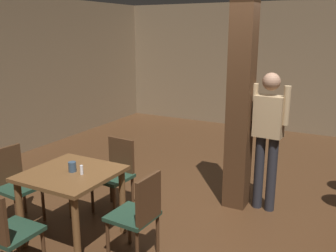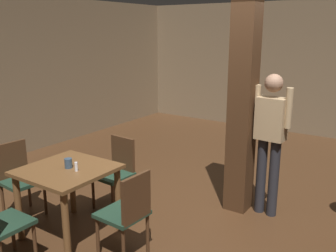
# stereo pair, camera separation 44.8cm
# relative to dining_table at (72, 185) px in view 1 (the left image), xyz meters

# --- Properties ---
(ground_plane) EXTENTS (10.80, 10.80, 0.00)m
(ground_plane) POSITION_rel_dining_table_xyz_m (1.09, 1.22, -0.64)
(ground_plane) COLOR #422816
(wall_back) EXTENTS (8.00, 0.10, 2.80)m
(wall_back) POSITION_rel_dining_table_xyz_m (1.09, 5.72, 0.76)
(wall_back) COLOR #756047
(wall_back) RESTS_ON ground_plane
(pillar) EXTENTS (0.28, 0.28, 2.80)m
(pillar) POSITION_rel_dining_table_xyz_m (1.27, 1.63, 0.76)
(pillar) COLOR #422816
(pillar) RESTS_ON ground_plane
(dining_table) EXTENTS (0.88, 0.88, 0.78)m
(dining_table) POSITION_rel_dining_table_xyz_m (0.00, 0.00, 0.00)
(dining_table) COLOR brown
(dining_table) RESTS_ON ground_plane
(chair_west) EXTENTS (0.45, 0.45, 0.89)m
(chair_west) POSITION_rel_dining_table_xyz_m (-0.85, -0.02, -0.13)
(chair_west) COLOR #1E3828
(chair_west) RESTS_ON ground_plane
(chair_south) EXTENTS (0.42, 0.42, 0.89)m
(chair_south) POSITION_rel_dining_table_xyz_m (-0.04, -0.82, -0.13)
(chair_south) COLOR #1E3828
(chair_south) RESTS_ON ground_plane
(chair_north) EXTENTS (0.45, 0.45, 0.89)m
(chair_north) POSITION_rel_dining_table_xyz_m (-0.02, 0.80, -0.13)
(chair_north) COLOR #1E3828
(chair_north) RESTS_ON ground_plane
(chair_east) EXTENTS (0.44, 0.44, 0.89)m
(chair_east) POSITION_rel_dining_table_xyz_m (0.81, 0.02, -0.13)
(chair_east) COLOR #1E3828
(chair_east) RESTS_ON ground_plane
(napkin_cup) EXTENTS (0.08, 0.08, 0.10)m
(napkin_cup) POSITION_rel_dining_table_xyz_m (0.01, 0.01, 0.20)
(napkin_cup) COLOR #33475B
(napkin_cup) RESTS_ON dining_table
(salt_shaker) EXTENTS (0.03, 0.03, 0.10)m
(salt_shaker) POSITION_rel_dining_table_xyz_m (0.15, -0.00, 0.19)
(salt_shaker) COLOR silver
(salt_shaker) RESTS_ON dining_table
(standing_person) EXTENTS (0.47, 0.22, 1.72)m
(standing_person) POSITION_rel_dining_table_xyz_m (1.61, 1.68, 0.37)
(standing_person) COLOR tan
(standing_person) RESTS_ON ground_plane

